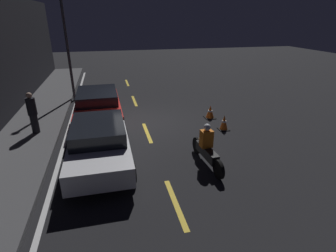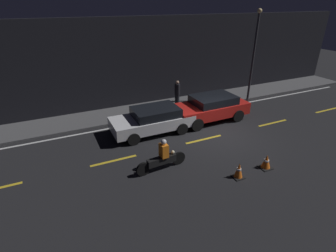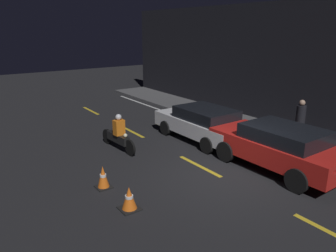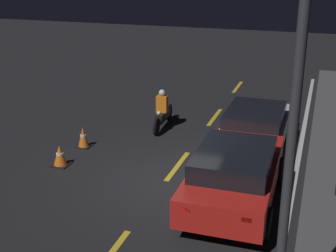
{
  "view_description": "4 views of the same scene",
  "coord_description": "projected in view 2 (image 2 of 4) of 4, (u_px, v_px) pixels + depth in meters",
  "views": [
    {
      "loc": [
        -10.66,
        1.42,
        4.34
      ],
      "look_at": [
        -2.52,
        -0.51,
        0.86
      ],
      "focal_mm": 28.0,
      "sensor_mm": 36.0,
      "label": 1
    },
    {
      "loc": [
        -7.37,
        -9.52,
        6.2
      ],
      "look_at": [
        -2.9,
        0.1,
        1.07
      ],
      "focal_mm": 28.0,
      "sensor_mm": 36.0,
      "label": 2
    },
    {
      "loc": [
        6.38,
        -6.45,
        4.29
      ],
      "look_at": [
        -2.12,
        -0.46,
        1.16
      ],
      "focal_mm": 35.0,
      "sensor_mm": 36.0,
      "label": 3
    },
    {
      "loc": [
        10.35,
        3.54,
        5.44
      ],
      "look_at": [
        -1.82,
        -0.56,
        0.84
      ],
      "focal_mm": 50.0,
      "sensor_mm": 36.0,
      "label": 4
    }
  ],
  "objects": [
    {
      "name": "ground_plane",
      "position": [
        221.0,
        135.0,
        13.27
      ],
      "size": [
        56.0,
        56.0,
        0.0
      ],
      "primitive_type": "plane",
      "color": "black"
    },
    {
      "name": "raised_curb",
      "position": [
        180.0,
        105.0,
        16.95
      ],
      "size": [
        28.0,
        2.29,
        0.16
      ],
      "color": "#4C4C4F",
      "rests_on": "ground"
    },
    {
      "name": "building_front",
      "position": [
        171.0,
        60.0,
        16.87
      ],
      "size": [
        28.0,
        0.3,
        5.38
      ],
      "color": "black",
      "rests_on": "ground"
    },
    {
      "name": "lane_dash_b",
      "position": [
        114.0,
        161.0,
        11.18
      ],
      "size": [
        2.0,
        0.14,
        0.01
      ],
      "color": "gold",
      "rests_on": "ground"
    },
    {
      "name": "lane_dash_c",
      "position": [
        204.0,
        139.0,
        12.88
      ],
      "size": [
        2.0,
        0.14,
        0.01
      ],
      "color": "gold",
      "rests_on": "ground"
    },
    {
      "name": "lane_dash_d",
      "position": [
        273.0,
        123.0,
        14.59
      ],
      "size": [
        2.0,
        0.14,
        0.01
      ],
      "color": "gold",
      "rests_on": "ground"
    },
    {
      "name": "lane_dash_e",
      "position": [
        327.0,
        110.0,
        16.3
      ],
      "size": [
        2.0,
        0.14,
        0.01
      ],
      "color": "gold",
      "rests_on": "ground"
    },
    {
      "name": "lane_solid_kerb",
      "position": [
        190.0,
        113.0,
        15.84
      ],
      "size": [
        25.2,
        0.14,
        0.01
      ],
      "color": "silver",
      "rests_on": "ground"
    },
    {
      "name": "sedan_white",
      "position": [
        153.0,
        119.0,
        13.32
      ],
      "size": [
        4.14,
        1.92,
        1.31
      ],
      "rotation": [
        0.0,
        0.0,
        3.14
      ],
      "color": "silver",
      "rests_on": "ground"
    },
    {
      "name": "taxi_red",
      "position": [
        210.0,
        107.0,
        14.67
      ],
      "size": [
        4.31,
        2.02,
        1.41
      ],
      "rotation": [
        0.0,
        0.0,
        3.15
      ],
      "color": "red",
      "rests_on": "ground"
    },
    {
      "name": "motorcycle",
      "position": [
        162.0,
        158.0,
        10.38
      ],
      "size": [
        2.18,
        0.38,
        1.36
      ],
      "rotation": [
        0.0,
        0.0,
        0.07
      ],
      "color": "black",
      "rests_on": "ground"
    },
    {
      "name": "traffic_cone_near",
      "position": [
        239.0,
        170.0,
        10.01
      ],
      "size": [
        0.42,
        0.42,
        0.64
      ],
      "color": "black",
      "rests_on": "ground"
    },
    {
      "name": "traffic_cone_mid",
      "position": [
        266.0,
        162.0,
        10.6
      ],
      "size": [
        0.48,
        0.48,
        0.6
      ],
      "color": "black",
      "rests_on": "ground"
    },
    {
      "name": "pedestrian",
      "position": [
        177.0,
        93.0,
        16.2
      ],
      "size": [
        0.34,
        0.34,
        1.61
      ],
      "color": "black",
      "rests_on": "raised_curb"
    },
    {
      "name": "street_lamp",
      "position": [
        254.0,
        53.0,
        16.2
      ],
      "size": [
        0.28,
        0.28,
        5.76
      ],
      "color": "#333338",
      "rests_on": "ground"
    }
  ]
}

